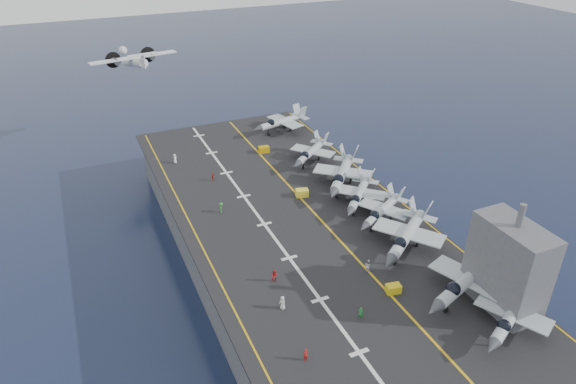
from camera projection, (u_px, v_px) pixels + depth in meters
name	position (u px, v px, depth m)	size (l,w,h in m)	color
ground	(297.00, 266.00, 90.73)	(500.00, 500.00, 0.00)	#142135
hull	(297.00, 243.00, 88.27)	(36.00, 90.00, 10.00)	#56595E
flight_deck	(298.00, 217.00, 85.72)	(38.00, 92.00, 0.40)	black
foul_line	(314.00, 212.00, 86.68)	(0.35, 90.00, 0.02)	gold
landing_centerline	(264.00, 224.00, 83.50)	(0.50, 90.00, 0.02)	silver
deck_edge_port	(198.00, 240.00, 79.62)	(0.25, 90.00, 0.02)	gold
deck_edge_stbd	(391.00, 194.00, 92.15)	(0.25, 90.00, 0.02)	gold
island_superstructure	(510.00, 257.00, 63.34)	(5.00, 10.00, 15.00)	#56595E
fighter_jet_0	(512.00, 314.00, 61.82)	(15.98, 14.01, 4.65)	gray
fighter_jet_1	(467.00, 279.00, 66.91)	(18.57, 15.43, 5.52)	#9FA6B0
fighter_jet_2	(407.00, 234.00, 76.19)	(19.02, 17.90, 5.50)	gray
fighter_jet_3	(382.00, 209.00, 83.23)	(15.45, 13.91, 4.47)	#959DA5
fighter_jet_4	(359.00, 193.00, 87.78)	(15.74, 15.83, 4.65)	#919BA1
fighter_jet_5	(342.00, 173.00, 93.40)	(18.65, 19.23, 5.60)	#90999F
fighter_jet_6	(311.00, 151.00, 102.66)	(15.97, 15.30, 4.63)	gray
fighter_jet_8	(282.00, 121.00, 116.43)	(16.45, 13.06, 5.01)	#9AA4AB
tow_cart_a	(393.00, 289.00, 68.63)	(2.13, 1.57, 1.17)	gold
tow_cart_b	(302.00, 193.00, 91.24)	(2.50, 1.94, 1.33)	yellow
tow_cart_c	(264.00, 149.00, 107.39)	(2.28, 1.61, 1.29)	#C08C08
crew_0	(282.00, 303.00, 65.63)	(1.08, 1.35, 1.95)	silver
crew_1	(305.00, 354.00, 58.22)	(1.15, 0.86, 1.75)	#B21919
crew_2	(275.00, 276.00, 70.32)	(1.38, 1.19, 1.93)	#B21919
crew_3	(221.00, 208.00, 86.26)	(0.97, 1.25, 1.87)	#2C852F
crew_4	(213.00, 177.00, 96.34)	(1.13, 1.13, 1.60)	red
crew_5	(175.00, 158.00, 102.81)	(1.21, 1.40, 1.97)	white
crew_6	(361.00, 313.00, 64.05)	(1.21, 1.32, 1.83)	#227B31
crew_7	(368.00, 266.00, 72.33)	(1.09, 1.36, 1.97)	silver
transport_plane	(135.00, 63.00, 125.46)	(23.85, 18.43, 5.07)	white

